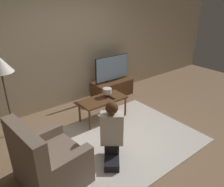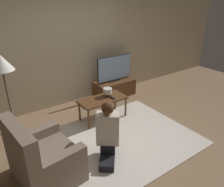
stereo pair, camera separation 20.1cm
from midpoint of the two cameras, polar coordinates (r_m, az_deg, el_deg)
ground_plane at (r=3.94m, az=3.67°, el=-12.08°), size 10.00×10.00×0.00m
wall_back at (r=4.93m, az=-10.28°, el=11.83°), size 10.00×0.06×2.60m
rug at (r=3.94m, az=3.67°, el=-11.99°), size 2.54×2.01×0.02m
tv_stand at (r=5.48m, az=1.69°, el=1.40°), size 1.00×0.48×0.40m
tv at (r=5.31m, az=1.74°, el=6.55°), size 0.96×0.08×0.62m
coffee_table at (r=4.36m, az=-1.07°, el=-1.97°), size 0.96×0.45×0.46m
floor_lamp at (r=4.02m, az=-25.64°, el=6.30°), size 0.41×0.41×1.47m
armchair at (r=3.16m, az=-15.66°, el=-16.65°), size 0.86×0.94×0.97m
person_kneeling at (r=3.31m, az=0.67°, el=-9.81°), size 0.67×0.76×0.95m
table_lamp at (r=4.40m, az=0.13°, el=0.55°), size 0.18×0.18×0.17m
remote at (r=4.35m, az=1.35°, el=-1.14°), size 0.04×0.15×0.02m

